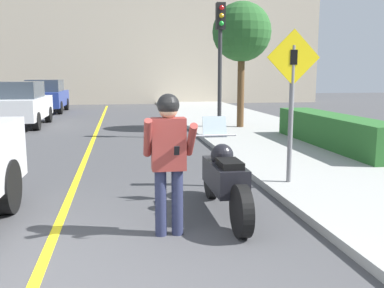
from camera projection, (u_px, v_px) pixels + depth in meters
name	position (u px, v px, depth m)	size (l,w,h in m)	color
sidewalk_curb	(363.00, 173.00, 8.20)	(4.40, 44.00, 0.12)	#9E9E99
road_center_line	(83.00, 164.00, 9.28)	(0.12, 36.00, 0.01)	yellow
building_backdrop	(115.00, 41.00, 28.19)	(28.00, 1.20, 8.24)	beige
motorcycle	(224.00, 178.00, 5.88)	(0.62, 2.34, 1.30)	black
person_biker	(169.00, 150.00, 5.02)	(0.59, 0.47, 1.71)	#282D4C
crossing_sign	(292.00, 92.00, 7.04)	(0.91, 0.08, 2.53)	slate
traffic_light	(220.00, 45.00, 12.58)	(0.26, 0.30, 3.88)	#2D2D30
hedge_row	(333.00, 130.00, 10.95)	(0.90, 5.18, 0.79)	#286028
street_tree	(242.00, 33.00, 14.51)	(2.01, 2.01, 4.25)	brown
parked_car_white	(19.00, 104.00, 15.95)	(1.88, 4.20, 1.68)	black
parked_car_blue	(46.00, 96.00, 22.12)	(1.88, 4.20, 1.68)	black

